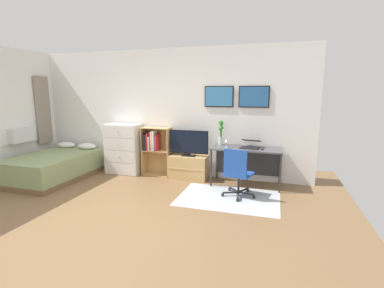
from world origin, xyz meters
TOP-DOWN VIEW (x-y plane):
  - ground_plane at (0.00, 0.00)m, footprint 7.20×7.20m
  - wall_back_with_posters at (0.02, 2.43)m, footprint 6.12×0.09m
  - area_rug at (1.56, 1.27)m, footprint 1.70×1.20m
  - bed at (-2.16, 1.39)m, footprint 1.29×1.96m
  - dresser at (-0.94, 2.15)m, footprint 0.78×0.46m
  - bookshelf at (-0.23, 2.22)m, footprint 0.62×0.30m
  - tv_stand at (0.57, 2.17)m, footprint 0.79×0.41m
  - television at (0.57, 2.15)m, footprint 0.83×0.16m
  - desk at (1.76, 2.15)m, footprint 1.33×0.60m
  - office_chair at (1.69, 1.35)m, footprint 0.58×0.57m
  - laptop at (1.83, 2.14)m, footprint 0.41×0.43m
  - computer_mouse at (2.06, 1.99)m, footprint 0.06×0.10m
  - bamboo_vase at (1.22, 2.26)m, footprint 0.10×0.10m
  - wine_glass at (1.38, 2.01)m, footprint 0.07×0.07m

SIDE VIEW (x-z plane):
  - ground_plane at x=0.00m, z-range 0.00..0.00m
  - area_rug at x=1.56m, z-range 0.00..0.01m
  - tv_stand at x=0.57m, z-range 0.00..0.49m
  - bed at x=-2.16m, z-range -0.06..0.58m
  - office_chair at x=1.69m, z-range 0.03..0.89m
  - dresser at x=-0.94m, z-range 0.00..1.11m
  - desk at x=1.76m, z-range 0.24..0.98m
  - bookshelf at x=-0.23m, z-range 0.09..1.14m
  - computer_mouse at x=2.06m, z-range 0.74..0.77m
  - television at x=0.57m, z-range 0.49..1.03m
  - laptop at x=1.83m, z-range 0.72..0.88m
  - wine_glass at x=1.38m, z-range 0.78..0.96m
  - bamboo_vase at x=1.22m, z-range 0.75..1.26m
  - wall_back_with_posters at x=0.02m, z-range 0.00..2.70m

